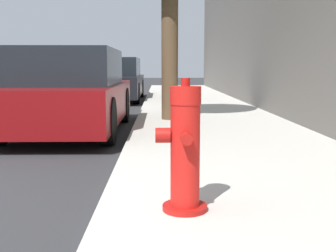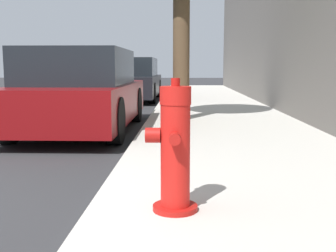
% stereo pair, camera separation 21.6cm
% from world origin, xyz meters
% --- Properties ---
extents(sidewalk_slab, '(2.77, 40.00, 0.12)m').
position_xyz_m(sidewalk_slab, '(3.26, 0.00, 0.06)').
color(sidewalk_slab, beige).
rests_on(sidewalk_slab, ground_plane).
extents(fire_hydrant, '(0.35, 0.36, 0.89)m').
position_xyz_m(fire_hydrant, '(2.48, 0.38, 0.53)').
color(fire_hydrant, '#A91511').
rests_on(fire_hydrant, sidewalk_slab).
extents(parked_car_near, '(1.72, 4.05, 1.37)m').
position_xyz_m(parked_car_near, '(0.83, 4.63, 0.66)').
color(parked_car_near, maroon).
rests_on(parked_car_near, ground_plane).
extents(parked_car_mid, '(1.74, 4.55, 1.36)m').
position_xyz_m(parked_car_mid, '(0.85, 11.35, 0.66)').
color(parked_car_mid, black).
rests_on(parked_car_mid, ground_plane).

